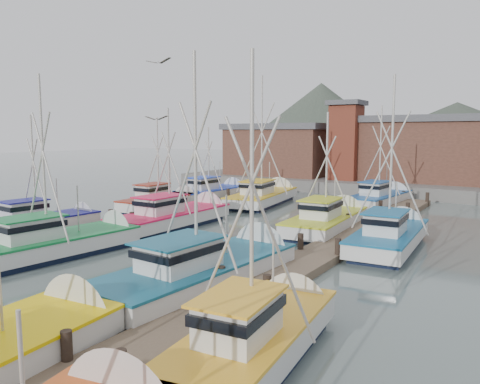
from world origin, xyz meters
The scene contains 21 objects.
ground centered at (0.00, 0.00, 0.00)m, with size 260.00×260.00×0.00m, color #50615E.
dock_left centered at (-7.00, 4.04, 0.21)m, with size 2.30×46.00×1.50m.
dock_right centered at (7.00, 4.04, 0.21)m, with size 2.30×46.00×1.50m.
quay centered at (0.00, 37.00, 0.60)m, with size 44.00×16.00×1.20m, color slate.
shed_left centered at (-11.00, 35.00, 4.34)m, with size 12.72×8.48×6.20m.
shed_center centered at (6.00, 37.00, 4.69)m, with size 14.84×9.54×6.90m.
lookout_tower centered at (-2.00, 33.00, 5.55)m, with size 3.60×3.60×8.50m.
distant_hills centered at (-12.76, 122.59, 0.00)m, with size 175.00×140.00×42.00m.
boat_4 centered at (-4.42, -1.49, 0.68)m, with size 3.99×9.78×9.95m.
boat_5 centered at (4.77, -1.10, 0.69)m, with size 4.20×10.51×10.34m.
boat_6 centered at (-9.88, 1.40, 0.68)m, with size 3.25×8.12×7.97m.
boat_7 centered at (9.76, -5.44, 0.68)m, with size 3.56×8.21×8.97m.
boat_8 centered at (-4.52, 7.76, 0.68)m, with size 3.62×9.82×8.78m.
boat_9 centered at (4.71, 11.99, 0.68)m, with size 3.54×9.65×8.40m.
boat_10 centered at (-10.00, 12.49, 0.68)m, with size 3.35×8.29×8.17m.
boat_11 centered at (9.38, 9.38, 0.69)m, with size 4.04×9.18×10.06m.
boat_12 centered at (-4.52, 19.73, 0.69)m, with size 4.79×10.75×12.14m.
boat_13 centered at (4.62, 24.14, 0.68)m, with size 3.74×9.28×9.35m.
boat_14 centered at (-9.95, 19.40, 0.68)m, with size 3.24×9.26×7.61m.
gull_near centered at (1.43, -0.30, 9.41)m, with size 1.55×0.65×0.24m.
gull_far centered at (0.38, 0.62, 6.97)m, with size 1.55×0.65×0.24m.
Camera 1 is at (16.03, -16.25, 6.27)m, focal length 35.00 mm.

